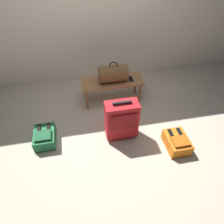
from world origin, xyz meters
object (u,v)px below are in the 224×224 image
cell_phone (131,79)px  suitcase_upright_red (122,120)px  backpack_green (45,137)px  bench (112,84)px  backpack_orange (177,142)px  duffel_bag_brown (113,74)px

cell_phone → suitcase_upright_red: size_ratio=0.23×
backpack_green → suitcase_upright_red: bearing=-5.4°
bench → suitcase_upright_red: (-0.04, -0.82, -0.01)m
bench → backpack_orange: 1.35m
duffel_bag_brown → backpack_orange: 1.39m
cell_phone → backpack_green: size_ratio=0.38×
bench → backpack_green: bearing=-146.6°
duffel_bag_brown → backpack_green: (-1.10, -0.72, -0.43)m
bench → backpack_orange: size_ratio=2.63×
backpack_orange → suitcase_upright_red: bearing=154.2°
backpack_green → backpack_orange: bearing=-14.0°
bench → cell_phone: cell_phone is taller
suitcase_upright_red → cell_phone: bearing=67.4°
cell_phone → backpack_orange: bearing=-72.7°
cell_phone → suitcase_upright_red: suitcase_upright_red is taller
bench → duffel_bag_brown: (0.01, 0.00, 0.19)m
duffel_bag_brown → cell_phone: (0.29, -0.01, -0.13)m
backpack_orange → backpack_green: same height
duffel_bag_brown → backpack_orange: duffel_bag_brown is taller
suitcase_upright_red → bench: bearing=87.4°
duffel_bag_brown → suitcase_upright_red: bearing=-93.5°
bench → cell_phone: size_ratio=6.94×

